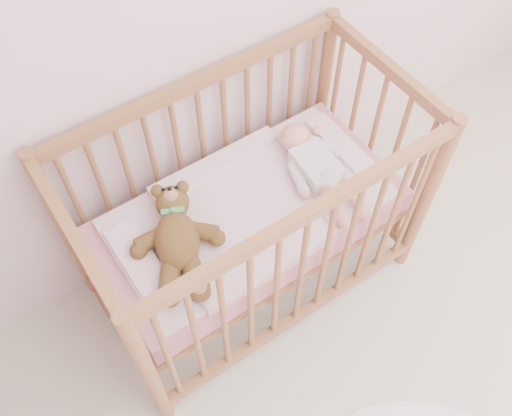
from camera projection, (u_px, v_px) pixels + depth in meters
crib at (249, 216)px, 2.33m from camera, size 1.36×0.76×1.00m
mattress at (249, 218)px, 2.35m from camera, size 1.22×0.62×0.13m
blanket at (249, 208)px, 2.28m from camera, size 1.10×0.58×0.06m
baby at (316, 165)px, 2.31m from camera, size 0.32×0.58×0.14m
teddy_bear at (177, 240)px, 2.10m from camera, size 0.55×0.63×0.15m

